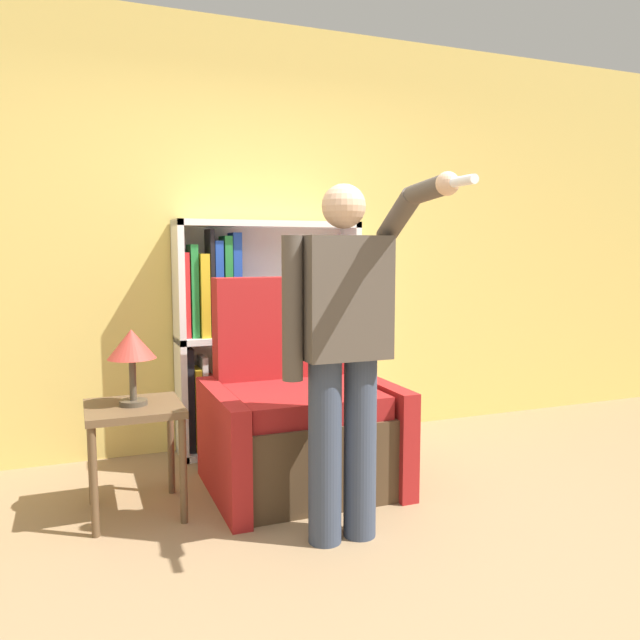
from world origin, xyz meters
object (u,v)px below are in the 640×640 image
bookcase (247,336)px  table_lamp (132,348)px  armchair (297,420)px  person_standing (344,344)px  side_table (134,423)px

bookcase → table_lamp: size_ratio=3.99×
table_lamp → armchair: bearing=5.4°
person_standing → table_lamp: bearing=142.6°
bookcase → person_standing: size_ratio=0.94×
bookcase → armchair: bookcase is taller
armchair → table_lamp: (-0.89, -0.08, 0.48)m
person_standing → bookcase: bearing=92.2°
bookcase → person_standing: 1.45m
person_standing → side_table: 1.16m
table_lamp → side_table: bearing=0.0°
side_table → table_lamp: (-0.00, 0.00, 0.37)m
bookcase → side_table: bearing=-134.9°
side_table → armchair: bearing=5.4°
person_standing → side_table: (-0.85, 0.65, -0.44)m
bookcase → person_standing: person_standing is taller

